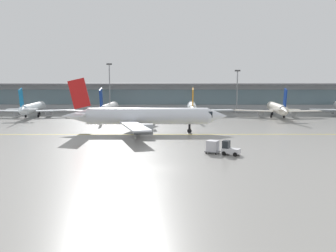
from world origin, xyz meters
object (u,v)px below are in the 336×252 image
(taxiing_regional_jet, at_px, (146,117))
(baggage_tug, at_px, (230,149))
(gate_airplane_1, at_px, (33,108))
(apron_light_mast_2, at_px, (237,90))
(gate_airplane_3, at_px, (192,108))
(gate_airplane_2, at_px, (109,108))
(apron_light_mast_1, at_px, (110,86))
(gate_airplane_4, at_px, (277,108))
(cargo_dolly_lead, at_px, (213,146))

(taxiing_regional_jet, height_order, baggage_tug, taxiing_regional_jet)
(gate_airplane_1, height_order, apron_light_mast_2, apron_light_mast_2)
(gate_airplane_1, distance_m, gate_airplane_3, 46.74)
(gate_airplane_3, xyz_separation_m, baggage_tug, (2.44, -56.19, -1.74))
(gate_airplane_2, distance_m, taxiing_regional_jet, 33.53)
(baggage_tug, bearing_deg, taxiing_regional_jet, 149.52)
(taxiing_regional_jet, bearing_deg, gate_airplane_3, 70.74)
(gate_airplane_2, xyz_separation_m, apron_light_mast_1, (-2.36, 16.50, 6.15))
(taxiing_regional_jet, xyz_separation_m, apron_light_mast_1, (-15.23, 47.46, 5.38))
(apron_light_mast_1, xyz_separation_m, apron_light_mast_2, (41.79, -2.86, -1.12))
(gate_airplane_3, bearing_deg, gate_airplane_4, -94.02)
(gate_airplane_3, height_order, apron_light_mast_1, apron_light_mast_1)
(gate_airplane_4, relative_size, baggage_tug, 8.98)
(gate_airplane_3, xyz_separation_m, gate_airplane_4, (24.53, -2.58, 0.00))
(gate_airplane_3, distance_m, gate_airplane_4, 24.66)
(taxiing_regional_jet, height_order, cargo_dolly_lead, taxiing_regional_jet)
(baggage_tug, relative_size, apron_light_mast_2, 0.21)
(gate_airplane_4, relative_size, apron_light_mast_1, 1.64)
(gate_airplane_4, bearing_deg, gate_airplane_3, 89.18)
(gate_airplane_1, xyz_separation_m, taxiing_regional_jet, (35.28, -31.96, 0.77))
(gate_airplane_2, height_order, cargo_dolly_lead, gate_airplane_2)
(taxiing_regional_jet, bearing_deg, gate_airplane_1, 137.00)
(gate_airplane_1, height_order, gate_airplane_2, same)
(gate_airplane_3, height_order, taxiing_regional_jet, taxiing_regional_jet)
(gate_airplane_4, bearing_deg, gate_airplane_2, 96.00)
(apron_light_mast_1, bearing_deg, cargo_dolly_lead, -68.60)
(taxiing_regional_jet, distance_m, apron_light_mast_1, 50.13)
(baggage_tug, distance_m, apron_light_mast_1, 75.67)
(gate_airplane_2, distance_m, cargo_dolly_lead, 57.18)
(taxiing_regional_jet, relative_size, apron_light_mast_2, 2.45)
(gate_airplane_3, height_order, cargo_dolly_lead, gate_airplane_3)
(gate_airplane_1, height_order, gate_airplane_4, same)
(gate_airplane_4, distance_m, apron_light_mast_2, 16.75)
(gate_airplane_4, bearing_deg, apron_light_mast_1, 78.01)
(cargo_dolly_lead, bearing_deg, apron_light_mast_1, 138.68)
(apron_light_mast_1, distance_m, apron_light_mast_2, 41.91)
(gate_airplane_1, relative_size, gate_airplane_3, 1.00)
(gate_airplane_3, xyz_separation_m, apron_light_mast_1, (-26.64, 13.23, 6.15))
(apron_light_mast_2, bearing_deg, gate_airplane_3, -145.64)
(gate_airplane_4, distance_m, apron_light_mast_1, 53.90)
(taxiing_regional_jet, bearing_deg, apron_light_mast_1, 106.96)
(cargo_dolly_lead, height_order, apron_light_mast_2, apron_light_mast_2)
(gate_airplane_4, bearing_deg, taxiing_regional_jet, 136.56)
(gate_airplane_1, distance_m, apron_light_mast_2, 63.32)
(gate_airplane_4, height_order, taxiing_regional_jet, taxiing_regional_jet)
(taxiing_regional_jet, relative_size, cargo_dolly_lead, 13.14)
(gate_airplane_2, bearing_deg, gate_airplane_1, 88.25)
(gate_airplane_2, relative_size, apron_light_mast_1, 1.64)
(gate_airplane_4, bearing_deg, baggage_tug, 162.79)
(baggage_tug, xyz_separation_m, cargo_dolly_lead, (-2.35, 1.21, 0.16))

